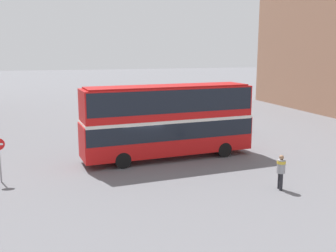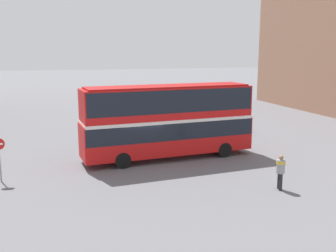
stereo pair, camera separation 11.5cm
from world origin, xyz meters
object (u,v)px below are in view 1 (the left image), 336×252
object	(u,v)px
double_decker_bus	(168,117)
pedestrian_foreground	(281,169)
parked_car_kerb_near	(183,114)
parked_car_kerb_far	(222,123)

from	to	relation	value
double_decker_bus	pedestrian_foreground	xyz separation A→B (m)	(3.65, -7.24, -1.59)
double_decker_bus	parked_car_kerb_near	xyz separation A→B (m)	(5.16, 11.90, -1.92)
parked_car_kerb_far	parked_car_kerb_near	bearing A→B (deg)	95.74
double_decker_bus	parked_car_kerb_near	world-z (taller)	double_decker_bus
pedestrian_foreground	parked_car_kerb_near	distance (m)	19.20
double_decker_bus	parked_car_kerb_near	size ratio (longest dim) A/B	2.34
double_decker_bus	parked_car_kerb_far	size ratio (longest dim) A/B	2.63
double_decker_bus	parked_car_kerb_far	distance (m)	9.72
pedestrian_foreground	parked_car_kerb_near	size ratio (longest dim) A/B	0.37
double_decker_bus	parked_car_kerb_near	bearing A→B (deg)	62.17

